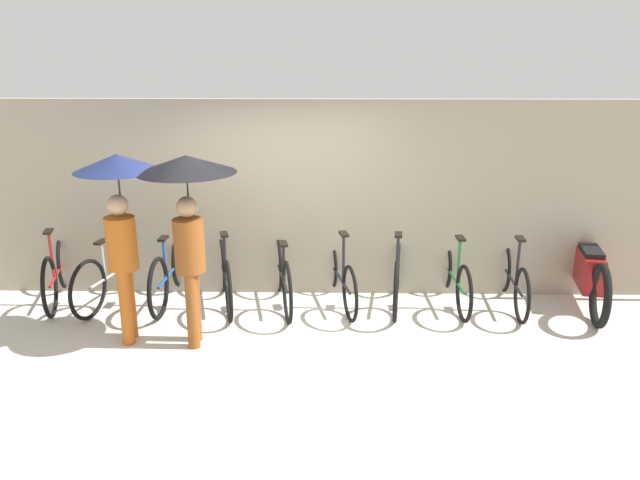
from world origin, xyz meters
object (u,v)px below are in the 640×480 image
Objects in this scene: parked_bicycle_0 at (57,272)px; parked_bicycle_6 at (397,274)px; parked_bicycle_2 at (170,272)px; motorcycle at (589,272)px; parked_bicycle_3 at (225,275)px; pedestrian_center at (187,197)px; parked_bicycle_5 at (340,275)px; pedestrian_leading at (119,201)px; parked_bicycle_1 at (114,272)px; parked_bicycle_8 at (512,278)px; parked_bicycle_4 at (282,276)px; parked_bicycle_7 at (454,276)px.

parked_bicycle_0 is 0.96× the size of parked_bicycle_6.
parked_bicycle_2 reaches higher than motorcycle.
parked_bicycle_3 is 0.82× the size of pedestrian_center.
pedestrian_leading is at bearing 101.53° from parked_bicycle_5.
parked_bicycle_2 is at bearing -75.93° from parked_bicycle_1.
motorcycle is (0.95, 0.05, 0.07)m from parked_bicycle_8.
parked_bicycle_0 is 1.01× the size of parked_bicycle_8.
parked_bicycle_0 is 0.94× the size of parked_bicycle_2.
parked_bicycle_1 is at bearing 76.49° from parked_bicycle_4.
parked_bicycle_5 is at bearing -93.47° from parked_bicycle_4.
parked_bicycle_7 is 0.85× the size of pedestrian_leading.
parked_bicycle_7 is 4.09m from pedestrian_leading.
pedestrian_center reaches higher than parked_bicycle_0.
parked_bicycle_6 is at bearing 100.62° from motorcycle.
parked_bicycle_7 reaches higher than motorcycle.
parked_bicycle_0 is 5.73m from parked_bicycle_8.
parked_bicycle_0 reaches higher than motorcycle.
pedestrian_center is (0.54, -1.10, 1.24)m from parked_bicycle_2.
parked_bicycle_2 is at bearing 74.69° from parked_bicycle_4.
parked_bicycle_7 is 1.04× the size of parked_bicycle_8.
parked_bicycle_8 is (3.58, 0.04, -0.03)m from parked_bicycle_3.
parked_bicycle_3 is 0.97× the size of parked_bicycle_7.
parked_bicycle_8 reaches higher than parked_bicycle_7.
parked_bicycle_4 is at bearing -104.92° from parked_bicycle_0.
parked_bicycle_3 is at bearing 101.28° from motorcycle.
parked_bicycle_3 is 1.75m from pedestrian_leading.
pedestrian_center is at bearing 156.30° from parked_bicycle_3.
parked_bicycle_7 is at bearing -101.91° from parked_bicycle_3.
parked_bicycle_5 is 1.43m from parked_bicycle_7.
pedestrian_leading is at bearing 105.20° from parked_bicycle_8.
parked_bicycle_1 is at bearing 100.08° from motorcycle.
motorcycle is at bearing -88.86° from parked_bicycle_2.
parked_bicycle_4 is at bearing 24.02° from pedestrian_leading.
parked_bicycle_1 is 2.86m from parked_bicycle_5.
parked_bicycle_0 is at bearing 100.19° from motorcycle.
parked_bicycle_2 is at bearing -102.19° from parked_bicycle_0.
parked_bicycle_2 is 0.87× the size of pedestrian_leading.
pedestrian_leading reaches higher than parked_bicycle_7.
parked_bicycle_5 is at bearing -89.18° from parked_bicycle_2.
parked_bicycle_8 is (2.87, 0.04, -0.03)m from parked_bicycle_4.
parked_bicycle_1 is 0.87× the size of pedestrian_center.
pedestrian_leading is 0.74m from pedestrian_center.
parked_bicycle_5 is at bearing 87.98° from parked_bicycle_7.
parked_bicycle_7 is (0.72, 0.03, -0.03)m from parked_bicycle_6.
pedestrian_center reaches higher than parked_bicycle_3.
parked_bicycle_4 is 1.04× the size of parked_bicycle_8.
parked_bicycle_6 is (3.58, -0.02, 0.01)m from parked_bicycle_1.
pedestrian_center reaches higher than motorcycle.
pedestrian_center is at bearing 107.31° from parked_bicycle_7.
pedestrian_leading reaches higher than parked_bicycle_3.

